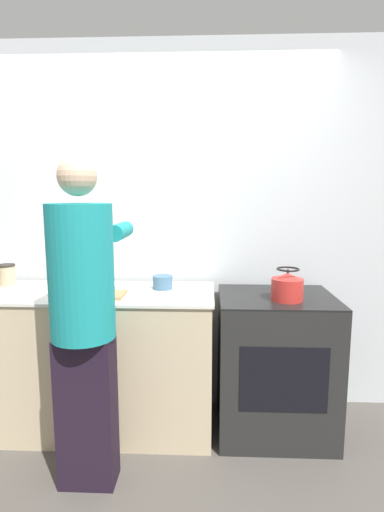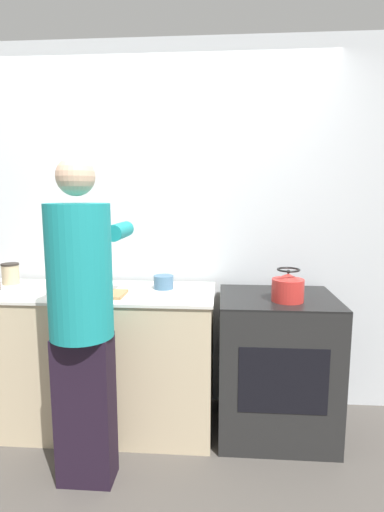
{
  "view_description": "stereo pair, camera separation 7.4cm",
  "coord_description": "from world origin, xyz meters",
  "px_view_note": "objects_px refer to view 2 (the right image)",
  "views": [
    {
      "loc": [
        0.4,
        -2.18,
        1.55
      ],
      "look_at": [
        0.3,
        0.21,
        1.18
      ],
      "focal_mm": 28.0,
      "sensor_mm": 36.0,
      "label": 1
    },
    {
      "loc": [
        0.48,
        -2.17,
        1.55
      ],
      "look_at": [
        0.3,
        0.21,
        1.18
      ],
      "focal_mm": 28.0,
      "sensor_mm": 36.0,
      "label": 2
    }
  ],
  "objects_px": {
    "oven": "(276,364)",
    "cutting_board": "(97,294)",
    "kettle": "(288,287)",
    "canister_jar": "(10,274)",
    "knife": "(89,292)",
    "person": "(82,313)"
  },
  "relations": [
    {
      "from": "oven",
      "to": "cutting_board",
      "type": "distance_m",
      "value": 1.23
    },
    {
      "from": "kettle",
      "to": "canister_jar",
      "type": "bearing_deg",
      "value": 172.65
    },
    {
      "from": "knife",
      "to": "kettle",
      "type": "height_order",
      "value": "kettle"
    },
    {
      "from": "person",
      "to": "kettle",
      "type": "bearing_deg",
      "value": 21.22
    },
    {
      "from": "person",
      "to": "knife",
      "type": "distance_m",
      "value": 0.41
    },
    {
      "from": "knife",
      "to": "kettle",
      "type": "distance_m",
      "value": 1.22
    },
    {
      "from": "person",
      "to": "cutting_board",
      "type": "relative_size",
      "value": 5.01
    },
    {
      "from": "kettle",
      "to": "knife",
      "type": "bearing_deg",
      "value": -178.46
    },
    {
      "from": "oven",
      "to": "knife",
      "type": "xyz_separation_m",
      "value": [
        -1.18,
        -0.14,
        0.5
      ]
    },
    {
      "from": "canister_jar",
      "to": "knife",
      "type": "bearing_deg",
      "value": -22.83
    },
    {
      "from": "canister_jar",
      "to": "cutting_board",
      "type": "bearing_deg",
      "value": -20.89
    },
    {
      "from": "oven",
      "to": "person",
      "type": "distance_m",
      "value": 1.3
    },
    {
      "from": "person",
      "to": "kettle",
      "type": "xyz_separation_m",
      "value": [
        1.12,
        0.43,
        0.05
      ]
    },
    {
      "from": "oven",
      "to": "cutting_board",
      "type": "relative_size",
      "value": 2.63
    },
    {
      "from": "kettle",
      "to": "cutting_board",
      "type": "bearing_deg",
      "value": -178.73
    },
    {
      "from": "person",
      "to": "oven",
      "type": "bearing_deg",
      "value": 26.65
    },
    {
      "from": "person",
      "to": "knife",
      "type": "xyz_separation_m",
      "value": [
        -0.1,
        0.4,
        0.01
      ]
    },
    {
      "from": "person",
      "to": "knife",
      "type": "height_order",
      "value": "person"
    },
    {
      "from": "oven",
      "to": "person",
      "type": "bearing_deg",
      "value": -153.35
    },
    {
      "from": "oven",
      "to": "person",
      "type": "height_order",
      "value": "person"
    },
    {
      "from": "person",
      "to": "cutting_board",
      "type": "distance_m",
      "value": 0.41
    },
    {
      "from": "knife",
      "to": "kettle",
      "type": "bearing_deg",
      "value": -1.14
    }
  ]
}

